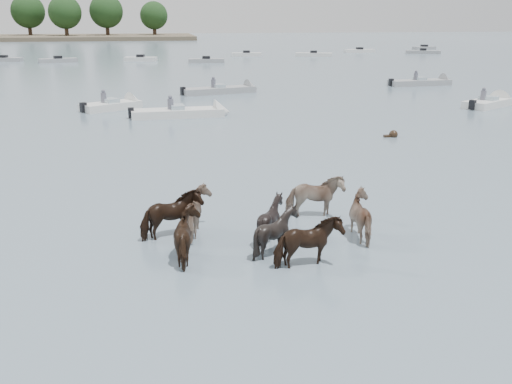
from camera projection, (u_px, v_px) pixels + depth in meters
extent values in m
plane|color=#4A5C6A|center=(258.00, 259.00, 14.18)|extent=(400.00, 400.00, 0.00)
imported|color=black|center=(171.00, 217.00, 15.45)|extent=(1.87, 1.44, 1.44)
imported|color=#7F6A56|center=(200.00, 214.00, 15.78)|extent=(1.51, 1.65, 1.39)
imported|color=black|center=(271.00, 221.00, 15.24)|extent=(1.45, 1.35, 1.35)
imported|color=gray|center=(315.00, 198.00, 17.04)|extent=(1.78, 0.92, 1.45)
imported|color=black|center=(191.00, 238.00, 14.08)|extent=(1.59, 1.69, 1.37)
imported|color=black|center=(276.00, 234.00, 14.38)|extent=(1.40, 1.29, 1.35)
imported|color=black|center=(308.00, 245.00, 13.62)|extent=(1.77, 1.06, 1.40)
imported|color=#9E826B|center=(367.00, 218.00, 15.48)|extent=(1.62, 1.72, 1.38)
sphere|color=black|center=(393.00, 134.00, 28.58)|extent=(0.44, 0.44, 0.44)
cube|color=black|center=(389.00, 137.00, 28.57)|extent=(0.50, 0.22, 0.18)
cube|color=silver|center=(111.00, 107.00, 36.93)|extent=(4.08, 3.42, 0.55)
cone|color=silver|center=(136.00, 104.00, 38.18)|extent=(1.62, 1.83, 1.60)
cube|color=#99ADB7|center=(110.00, 101.00, 36.82)|extent=(1.28, 1.37, 0.35)
cube|color=black|center=(83.00, 107.00, 35.62)|extent=(0.48, 0.48, 0.60)
cylinder|color=#595966|center=(104.00, 98.00, 36.69)|extent=(0.36, 0.36, 0.70)
sphere|color=#595966|center=(103.00, 91.00, 36.56)|extent=(0.24, 0.24, 0.24)
cube|color=silver|center=(178.00, 114.00, 34.27)|extent=(5.56, 1.82, 0.55)
cone|color=silver|center=(222.00, 112.00, 34.85)|extent=(0.96, 1.64, 1.60)
cube|color=#99ADB7|center=(177.00, 108.00, 34.16)|extent=(0.84, 1.15, 0.35)
cube|color=black|center=(131.00, 113.00, 33.64)|extent=(0.36, 0.36, 0.60)
cylinder|color=#595966|center=(171.00, 105.00, 34.03)|extent=(0.36, 0.36, 0.70)
sphere|color=#595966|center=(170.00, 97.00, 33.90)|extent=(0.24, 0.24, 0.24)
cube|color=gray|center=(219.00, 91.00, 44.76)|extent=(6.10, 3.07, 0.55)
cone|color=gray|center=(252.00, 89.00, 45.97)|extent=(1.28, 1.78, 1.60)
cube|color=#99ADB7|center=(218.00, 86.00, 44.65)|extent=(1.06, 1.29, 0.35)
cube|color=black|center=(183.00, 91.00, 43.50)|extent=(0.43, 0.43, 0.60)
cylinder|color=#595966|center=(213.00, 84.00, 44.52)|extent=(0.36, 0.36, 0.70)
sphere|color=#595966|center=(213.00, 78.00, 44.39)|extent=(0.24, 0.24, 0.24)
cube|color=silver|center=(488.00, 104.00, 38.06)|extent=(4.38, 3.52, 0.55)
cone|color=silver|center=(502.00, 101.00, 39.38)|extent=(1.60, 1.83, 1.60)
cube|color=#99ADB7|center=(488.00, 99.00, 37.96)|extent=(1.26, 1.37, 0.35)
cube|color=black|center=(472.00, 105.00, 36.70)|extent=(0.48, 0.48, 0.60)
cylinder|color=#595966|center=(483.00, 96.00, 37.83)|extent=(0.36, 0.36, 0.70)
sphere|color=#595966|center=(484.00, 89.00, 37.69)|extent=(0.24, 0.24, 0.24)
cube|color=gray|center=(419.00, 83.00, 50.00)|extent=(5.62, 1.99, 0.55)
cone|color=gray|center=(447.00, 82.00, 50.67)|extent=(1.01, 1.66, 1.60)
cube|color=#99ADB7|center=(420.00, 79.00, 49.90)|extent=(0.88, 1.17, 0.35)
cube|color=black|center=(391.00, 82.00, 49.29)|extent=(0.37, 0.37, 0.60)
cylinder|color=#595966|center=(416.00, 77.00, 49.77)|extent=(0.36, 0.36, 0.70)
sphere|color=#595966|center=(416.00, 72.00, 49.64)|extent=(0.24, 0.24, 0.24)
cube|color=gray|center=(4.00, 60.00, 76.35)|extent=(4.89, 2.02, 0.60)
cube|color=black|center=(3.00, 57.00, 76.24)|extent=(1.11, 1.11, 0.50)
cube|color=gray|center=(58.00, 61.00, 74.92)|extent=(5.05, 2.87, 0.60)
cube|color=black|center=(58.00, 58.00, 74.81)|extent=(1.25, 1.25, 0.50)
cube|color=silver|center=(141.00, 59.00, 77.45)|extent=(4.54, 2.38, 0.60)
cube|color=black|center=(141.00, 56.00, 77.33)|extent=(1.19, 1.19, 0.50)
cube|color=gray|center=(206.00, 61.00, 74.42)|extent=(4.74, 1.76, 0.60)
cube|color=black|center=(206.00, 58.00, 74.31)|extent=(1.05, 1.05, 0.50)
cube|color=silver|center=(246.00, 55.00, 86.46)|extent=(4.63, 1.93, 0.60)
cube|color=black|center=(246.00, 52.00, 86.35)|extent=(1.09, 1.09, 0.50)
cube|color=silver|center=(314.00, 55.00, 86.30)|extent=(5.72, 3.22, 0.60)
cube|color=black|center=(314.00, 52.00, 86.19)|extent=(1.27, 1.27, 0.50)
cube|color=silver|center=(359.00, 51.00, 95.55)|extent=(5.09, 1.56, 0.60)
cube|color=black|center=(360.00, 49.00, 95.44)|extent=(1.01, 1.01, 0.50)
cube|color=gray|center=(423.00, 52.00, 92.56)|extent=(5.64, 3.56, 0.60)
cube|color=black|center=(423.00, 50.00, 92.45)|extent=(1.31, 1.31, 0.50)
cube|color=gray|center=(424.00, 48.00, 104.53)|extent=(4.52, 2.33, 0.60)
cube|color=black|center=(424.00, 46.00, 104.42)|extent=(1.18, 1.18, 0.50)
cylinder|color=#382619|center=(30.00, 31.00, 152.99)|extent=(1.00, 1.00, 3.94)
sphere|color=black|center=(28.00, 11.00, 151.46)|extent=(8.77, 8.77, 8.77)
cylinder|color=#382619|center=(67.00, 32.00, 148.71)|extent=(1.00, 1.00, 3.80)
sphere|color=black|center=(65.00, 12.00, 147.24)|extent=(8.45, 8.45, 8.45)
cylinder|color=#382619|center=(108.00, 31.00, 153.50)|extent=(1.00, 1.00, 3.97)
sphere|color=black|center=(106.00, 11.00, 151.96)|extent=(8.82, 8.82, 8.82)
cylinder|color=#382619|center=(155.00, 32.00, 156.63)|extent=(1.00, 1.00, 3.37)
sphere|color=black|center=(154.00, 15.00, 155.32)|extent=(7.49, 7.49, 7.49)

